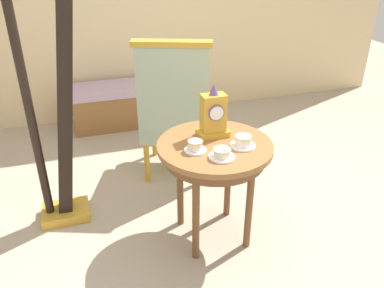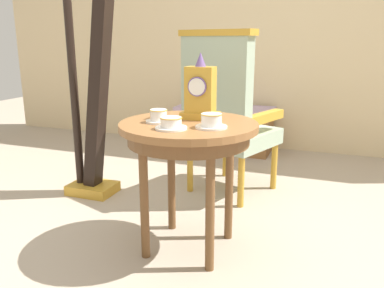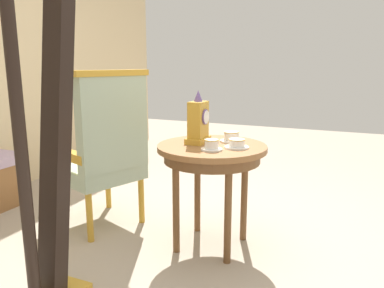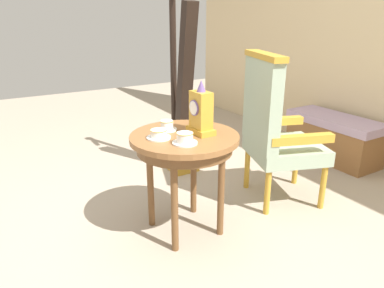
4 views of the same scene
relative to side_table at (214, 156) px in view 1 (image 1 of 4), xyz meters
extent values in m
plane|color=tan|center=(-0.09, -0.02, -0.60)|extent=(10.00, 10.00, 0.00)
cylinder|color=brown|center=(0.00, 0.00, 0.06)|extent=(0.69, 0.69, 0.03)
cylinder|color=brown|center=(0.00, 0.00, 0.01)|extent=(0.61, 0.61, 0.07)
cylinder|color=brown|center=(0.17, 0.17, -0.28)|extent=(0.04, 0.04, 0.65)
cylinder|color=brown|center=(-0.17, 0.17, -0.28)|extent=(0.04, 0.04, 0.65)
cylinder|color=brown|center=(-0.17, -0.17, -0.28)|extent=(0.04, 0.04, 0.65)
cylinder|color=brown|center=(0.17, -0.17, -0.28)|extent=(0.04, 0.04, 0.65)
cylinder|color=white|center=(-0.14, -0.05, 0.09)|extent=(0.13, 0.13, 0.01)
cylinder|color=white|center=(-0.14, -0.05, 0.12)|extent=(0.08, 0.08, 0.06)
torus|color=gold|center=(-0.14, -0.05, 0.14)|extent=(0.09, 0.09, 0.00)
cylinder|color=white|center=(-0.02, -0.17, 0.09)|extent=(0.15, 0.15, 0.01)
cylinder|color=white|center=(-0.02, -0.17, 0.11)|extent=(0.10, 0.10, 0.05)
torus|color=gold|center=(-0.02, -0.17, 0.13)|extent=(0.10, 0.10, 0.00)
cylinder|color=white|center=(0.14, -0.08, 0.09)|extent=(0.15, 0.15, 0.01)
cylinder|color=white|center=(0.14, -0.08, 0.12)|extent=(0.10, 0.10, 0.06)
torus|color=gold|center=(0.14, -0.08, 0.15)|extent=(0.10, 0.10, 0.00)
cube|color=gold|center=(0.02, 0.11, 0.10)|extent=(0.19, 0.11, 0.04)
cube|color=gold|center=(0.02, 0.11, 0.23)|extent=(0.14, 0.09, 0.23)
cylinder|color=#664C8C|center=(0.02, 0.05, 0.25)|extent=(0.10, 0.01, 0.10)
cylinder|color=white|center=(0.02, 0.05, 0.25)|extent=(0.08, 0.00, 0.08)
cone|color=#664C8C|center=(0.02, 0.11, 0.38)|extent=(0.06, 0.06, 0.07)
cube|color=#9EB299|center=(0.00, 0.89, -0.19)|extent=(0.67, 0.67, 0.11)
cube|color=#9EB299|center=(-0.07, 0.69, 0.18)|extent=(0.52, 0.26, 0.64)
cube|color=gold|center=(-0.07, 0.69, 0.52)|extent=(0.56, 0.28, 0.04)
cube|color=gold|center=(0.22, 0.82, -0.03)|extent=(0.23, 0.46, 0.06)
cube|color=gold|center=(-0.21, 0.97, -0.03)|extent=(0.23, 0.46, 0.06)
cylinder|color=gold|center=(0.28, 1.03, -0.42)|extent=(0.04, 0.04, 0.35)
cylinder|color=gold|center=(-0.13, 1.18, -0.42)|extent=(0.04, 0.04, 0.35)
cylinder|color=gold|center=(0.13, 0.61, -0.42)|extent=(0.04, 0.04, 0.35)
cylinder|color=gold|center=(-0.28, 0.76, -0.42)|extent=(0.04, 0.04, 0.35)
cube|color=gold|center=(-0.93, 0.48, -0.56)|extent=(0.32, 0.24, 0.07)
cylinder|color=black|center=(-1.03, 0.48, 0.25)|extent=(0.06, 0.06, 1.56)
cube|color=black|center=(-0.83, 0.48, 0.18)|extent=(0.28, 0.11, 1.43)
cube|color=#B299B7|center=(-0.35, 1.93, -0.20)|extent=(0.94, 0.40, 0.08)
cube|color=brown|center=(-0.35, 1.93, -0.42)|extent=(0.91, 0.38, 0.36)
camera|label=1|loc=(-0.74, -1.92, 1.16)|focal=36.79mm
camera|label=2|loc=(0.68, -1.79, 0.48)|focal=37.07mm
camera|label=3|loc=(-2.17, -0.82, 0.58)|focal=35.32mm
camera|label=4|loc=(1.85, -1.07, 0.79)|focal=33.75mm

